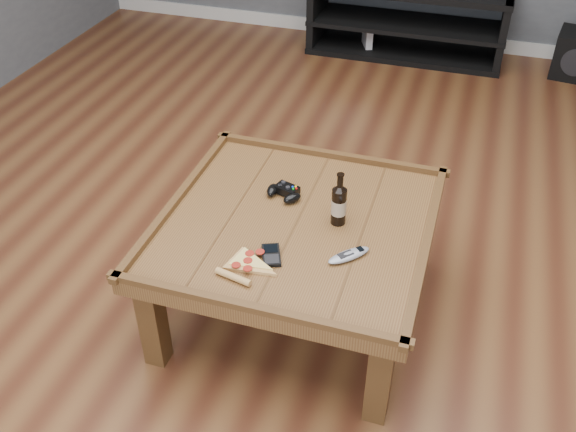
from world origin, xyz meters
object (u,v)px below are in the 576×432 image
(media_console, at_px, (407,22))
(pizza_slice, at_px, (246,265))
(remote_control, at_px, (349,255))
(game_controller, at_px, (284,192))
(coffee_table, at_px, (297,234))
(smartphone, at_px, (271,255))
(game_console, at_px, (367,36))
(beer_bottle, at_px, (339,203))

(media_console, distance_m, pizza_slice, 3.05)
(remote_control, bearing_deg, game_controller, -176.92)
(coffee_table, height_order, remote_control, same)
(media_console, xyz_separation_m, smartphone, (-0.03, -2.97, 0.21))
(coffee_table, xyz_separation_m, pizza_slice, (-0.09, -0.29, 0.07))
(media_console, height_order, game_controller, media_console)
(coffee_table, distance_m, remote_control, 0.28)
(game_controller, bearing_deg, smartphone, -61.60)
(coffee_table, height_order, game_console, coffee_table)
(coffee_table, distance_m, pizza_slice, 0.32)
(beer_bottle, bearing_deg, game_console, 98.99)
(remote_control, height_order, game_console, remote_control)
(smartphone, bearing_deg, media_console, 66.86)
(game_console, bearing_deg, coffee_table, -106.68)
(media_console, xyz_separation_m, remote_control, (0.23, -2.89, 0.22))
(beer_bottle, height_order, game_console, beer_bottle)
(pizza_slice, height_order, remote_control, same)
(remote_control, bearing_deg, media_console, 138.62)
(game_controller, xyz_separation_m, game_console, (-0.18, 2.59, -0.36))
(game_controller, bearing_deg, coffee_table, -38.63)
(media_console, distance_m, game_console, 0.31)
(game_controller, bearing_deg, beer_bottle, -4.47)
(remote_control, distance_m, game_console, 2.94)
(beer_bottle, relative_size, smartphone, 1.66)
(remote_control, xyz_separation_m, game_console, (-0.51, 2.87, -0.35))
(game_controller, relative_size, smartphone, 1.19)
(media_console, xyz_separation_m, pizza_slice, (-0.09, -3.04, 0.21))
(beer_bottle, xyz_separation_m, remote_control, (0.09, -0.19, -0.08))
(game_controller, distance_m, smartphone, 0.37)
(coffee_table, xyz_separation_m, smartphone, (-0.03, -0.22, 0.07))
(smartphone, xyz_separation_m, game_console, (-0.25, 2.95, -0.35))
(coffee_table, bearing_deg, game_console, 95.78)
(coffee_table, relative_size, smartphone, 7.88)
(smartphone, bearing_deg, coffee_table, 60.45)
(game_console, bearing_deg, media_console, -17.90)
(beer_bottle, relative_size, remote_control, 1.39)
(game_controller, distance_m, pizza_slice, 0.44)
(remote_control, bearing_deg, game_console, 144.07)
(coffee_table, distance_m, media_console, 2.75)
(pizza_slice, xyz_separation_m, game_console, (-0.18, 3.02, -0.35))
(coffee_table, xyz_separation_m, game_console, (-0.28, 2.73, -0.28))
(media_console, distance_m, smartphone, 2.98)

